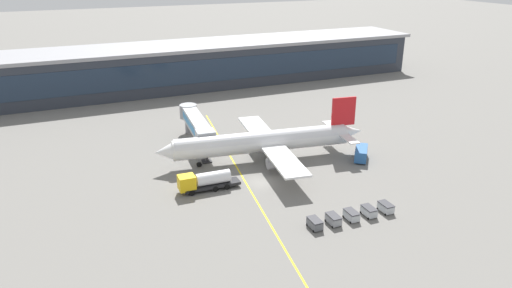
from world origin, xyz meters
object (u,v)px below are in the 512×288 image
(baggage_cart_1, at_px, (333,219))
(baggage_cart_4, at_px, (386,207))
(baggage_cart_3, at_px, (369,211))
(baggage_cart_0, at_px, (315,223))
(main_airliner, at_px, (264,141))
(baggage_cart_2, at_px, (351,215))
(lavatory_truck, at_px, (361,153))
(fuel_tanker, at_px, (205,181))

(baggage_cart_1, height_order, baggage_cart_4, same)
(baggage_cart_3, bearing_deg, baggage_cart_0, 178.90)
(main_airliner, distance_m, baggage_cart_4, 28.48)
(main_airliner, relative_size, baggage_cart_4, 15.87)
(baggage_cart_2, bearing_deg, baggage_cart_1, 178.90)
(baggage_cart_0, xyz_separation_m, baggage_cart_1, (3.20, -0.06, 0.00))
(lavatory_truck, bearing_deg, fuel_tanker, -179.15)
(main_airliner, bearing_deg, lavatory_truck, -22.82)
(fuel_tanker, height_order, baggage_cart_2, fuel_tanker)
(baggage_cart_1, xyz_separation_m, baggage_cart_4, (9.60, -0.18, 0.00))
(baggage_cart_1, bearing_deg, main_airliner, 88.83)
(main_airliner, xyz_separation_m, baggage_cart_2, (2.66, -26.70, -3.19))
(main_airliner, relative_size, baggage_cart_1, 15.87)
(main_airliner, height_order, fuel_tanker, main_airliner)
(baggage_cart_0, distance_m, baggage_cart_2, 6.40)
(lavatory_truck, height_order, baggage_cart_3, lavatory_truck)
(fuel_tanker, distance_m, baggage_cart_0, 21.59)
(baggage_cart_1, bearing_deg, lavatory_truck, 45.85)
(baggage_cart_0, bearing_deg, main_airliner, 81.99)
(baggage_cart_4, bearing_deg, lavatory_truck, 65.16)
(baggage_cart_1, distance_m, baggage_cart_3, 6.40)
(baggage_cart_2, height_order, baggage_cart_4, same)
(baggage_cart_2, xyz_separation_m, baggage_cart_3, (3.20, -0.06, 0.00))
(main_airliner, bearing_deg, fuel_tanker, -151.44)
(fuel_tanker, height_order, baggage_cart_3, fuel_tanker)
(baggage_cart_0, xyz_separation_m, baggage_cart_4, (12.80, -0.24, 0.00))
(main_airliner, height_order, lavatory_truck, main_airliner)
(baggage_cart_0, height_order, baggage_cart_3, same)
(baggage_cart_0, height_order, baggage_cart_1, same)
(baggage_cart_0, height_order, baggage_cart_2, same)
(baggage_cart_1, relative_size, baggage_cart_3, 1.00)
(baggage_cart_3, xyz_separation_m, baggage_cart_4, (3.20, -0.06, 0.00))
(lavatory_truck, relative_size, baggage_cart_0, 2.23)
(lavatory_truck, distance_m, baggage_cart_1, 26.59)
(main_airliner, bearing_deg, baggage_cart_1, -91.17)
(baggage_cart_3, bearing_deg, lavatory_truck, 57.74)
(baggage_cart_0, relative_size, baggage_cart_1, 1.00)
(fuel_tanker, distance_m, baggage_cart_2, 25.55)
(main_airliner, height_order, baggage_cart_0, main_airliner)
(fuel_tanker, relative_size, baggage_cart_1, 4.06)
(baggage_cart_3, relative_size, baggage_cart_4, 1.00)
(fuel_tanker, bearing_deg, baggage_cart_0, -59.19)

